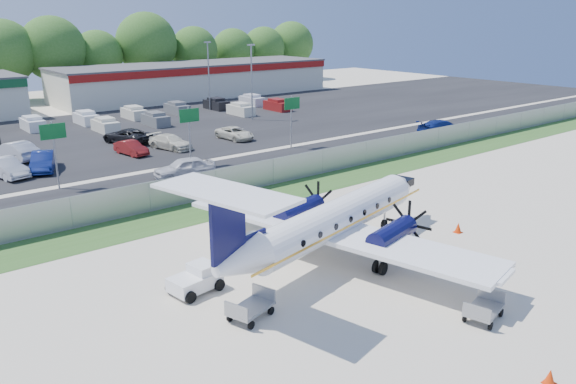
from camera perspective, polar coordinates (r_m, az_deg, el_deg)
ground at (r=29.44m, az=7.38°, el=-6.99°), size 170.00×170.00×0.00m
grass_verge at (r=38.11m, az=-5.65°, el=-1.21°), size 170.00×4.00×0.02m
access_road at (r=43.90m, az=-10.67°, el=1.07°), size 170.00×8.00×0.02m
parking_lot at (r=62.77m, az=-19.88°, el=5.18°), size 170.00×32.00×0.02m
perimeter_fence at (r=39.44m, az=-7.29°, el=0.89°), size 120.00×0.06×1.99m
building_east at (r=92.90m, az=-9.30°, el=11.21°), size 44.40×12.40×5.24m
sign_left at (r=43.73m, az=-22.70°, el=4.82°), size 1.80×0.26×5.00m
sign_mid at (r=47.84m, az=-9.98°, el=6.86°), size 1.80×0.26×5.00m
sign_right at (r=53.91m, az=0.38°, el=8.27°), size 1.80×0.26×5.00m
light_pole_ne at (r=69.25m, az=-3.72°, el=11.58°), size 0.90×0.35×9.09m
light_pole_se at (r=77.62m, az=-8.07°, el=12.05°), size 0.90×0.35×9.09m
tree_line at (r=95.23m, az=-26.81°, el=8.16°), size 112.00×6.00×14.00m
aircraft at (r=28.86m, az=4.57°, el=-2.82°), size 18.17×17.78×5.54m
pushback_tug at (r=26.32m, az=-9.26°, el=-8.70°), size 2.47×1.94×1.24m
baggage_cart_near at (r=23.91m, az=-3.83°, el=-11.62°), size 2.26×1.74×1.04m
baggage_cart_far at (r=25.13m, az=19.27°, el=-11.15°), size 2.14×1.58×1.01m
cone_nose at (r=34.33m, az=16.90°, el=-3.50°), size 0.43×0.43×0.62m
cone_port_wing at (r=22.12m, az=25.06°, el=-16.65°), size 0.39×0.39×0.56m
cone_starboard_wing at (r=38.40m, az=-8.03°, el=-0.80°), size 0.35×0.35×0.49m
road_car_mid at (r=44.87m, az=-10.42°, el=1.42°), size 5.07×2.74×1.64m
road_car_east at (r=62.71m, az=15.41°, el=5.57°), size 6.13×3.89×1.65m
parked_car_a at (r=49.60m, az=-26.64°, el=1.35°), size 2.73×4.94×1.54m
parked_car_b at (r=50.42m, az=-23.51°, el=2.00°), size 3.28×5.07×1.58m
parked_car_c at (r=53.68m, az=-15.59°, el=3.66°), size 1.98×4.09×1.29m
parked_car_d at (r=55.15m, az=-11.80°, el=4.28°), size 3.21×5.13×1.38m
parked_car_e at (r=58.70m, az=-5.42°, el=5.35°), size 2.52×4.78×1.28m
parked_car_f at (r=55.24m, az=-25.86°, el=2.93°), size 3.21×5.43×1.69m
parked_car_g at (r=58.87m, az=-15.98°, el=4.79°), size 4.17×5.89×1.49m
far_parking_rows at (r=67.45m, az=-21.31°, el=5.80°), size 56.00×10.00×1.60m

